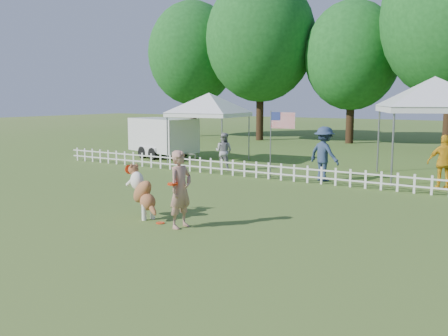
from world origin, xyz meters
name	(u,v)px	position (x,y,z in m)	size (l,w,h in m)	color
ground	(158,223)	(0.00, 0.00, 0.00)	(120.00, 120.00, 0.00)	#335D1D
picket_fence	(288,173)	(0.00, 7.00, 0.30)	(22.00, 0.08, 0.60)	silver
handler	(181,189)	(0.71, -0.05, 0.87)	(0.64, 0.42, 1.75)	tan
dog	(143,192)	(-0.65, 0.21, 0.64)	(1.23, 0.41, 1.27)	brown
frisbee_on_turf	(160,223)	(0.08, -0.01, 0.01)	(0.21, 0.21, 0.02)	red
canopy_tent_left	(209,128)	(-5.29, 9.89, 1.53)	(2.95, 2.95, 3.05)	white
canopy_tent_right	(432,130)	(4.13, 10.06, 1.78)	(3.45, 3.45, 3.56)	white
cargo_trailer	(163,138)	(-8.16, 10.09, 0.97)	(4.43, 1.95, 1.95)	white
flag_pole	(271,145)	(-0.78, 7.18, 1.22)	(0.94, 0.10, 2.45)	gray
spectator_a	(224,152)	(-3.29, 8.00, 0.76)	(0.74, 0.58, 1.52)	#949398
spectator_b	(324,154)	(1.04, 7.75, 0.95)	(1.23, 0.71, 1.91)	navy
spectator_c	(444,162)	(4.88, 8.16, 0.87)	(1.02, 0.43, 1.75)	gold
tree_far_left	(193,63)	(-15.00, 22.00, 5.50)	(6.60, 6.60, 11.00)	#164D19
tree_left	(260,51)	(-9.00, 21.50, 6.00)	(7.40, 7.40, 12.00)	#164D19
tree_center_left	(352,66)	(-3.00, 22.50, 4.90)	(6.00, 6.00, 9.80)	#164D19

